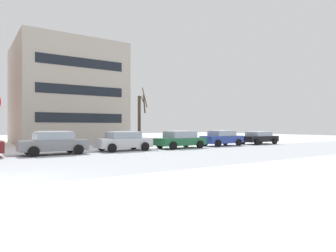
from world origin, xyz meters
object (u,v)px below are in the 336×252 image
object	(u,v)px
parked_car_blue	(222,138)
parked_car_gray	(53,143)
parked_car_black	(259,138)
parked_car_silver	(123,141)
parked_car_green	(180,139)

from	to	relation	value
parked_car_blue	parked_car_gray	bearing A→B (deg)	-178.88
parked_car_gray	parked_car_black	bearing A→B (deg)	0.49
parked_car_gray	parked_car_black	xyz separation A→B (m)	(20.24, 0.17, -0.09)
parked_car_silver	parked_car_green	size ratio (longest dim) A/B	0.97
parked_car_blue	parked_car_black	distance (m)	5.06
parked_car_silver	parked_car_green	bearing A→B (deg)	-2.31
parked_car_silver	parked_car_green	world-z (taller)	parked_car_silver
parked_car_gray	parked_car_silver	bearing A→B (deg)	2.37
parked_car_gray	parked_car_blue	distance (m)	15.18
parked_car_silver	parked_car_black	bearing A→B (deg)	-0.14
parked_car_gray	parked_car_black	size ratio (longest dim) A/B	0.98
parked_car_blue	parked_car_black	world-z (taller)	parked_car_blue
parked_car_gray	parked_car_silver	distance (m)	5.06
parked_car_blue	parked_car_silver	bearing A→B (deg)	-179.50
parked_car_gray	parked_car_green	size ratio (longest dim) A/B	0.98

